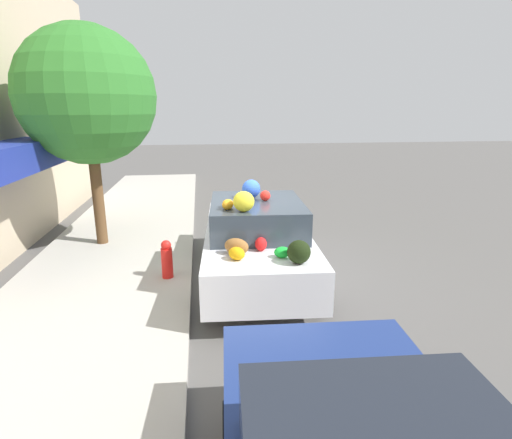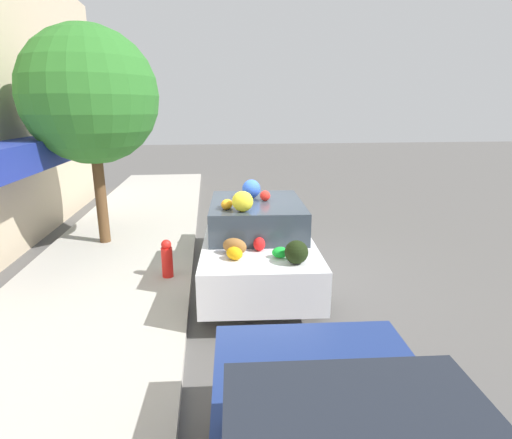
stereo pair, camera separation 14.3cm
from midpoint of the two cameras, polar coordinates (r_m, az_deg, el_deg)
The scene contains 5 objects.
ground_plane at distance 7.54m, azimuth -0.16°, elevation -8.40°, with size 60.00×60.00×0.00m, color #565451.
sidewalk_curb at distance 7.71m, azimuth -20.75°, elevation -8.42°, with size 24.00×3.20×0.12m.
street_tree at distance 9.34m, azimuth -22.18°, elevation 15.96°, with size 2.83×2.83×4.61m.
fire_hydrant at distance 7.35m, azimuth -12.05°, elevation -5.48°, with size 0.20×0.20×0.70m.
art_car at distance 7.24m, azimuth 0.58°, elevation -2.66°, with size 4.34×2.06×1.84m.
Camera 2 is at (-6.86, 0.72, 3.05)m, focal length 28.00 mm.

